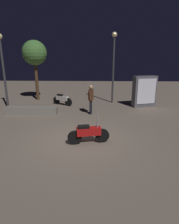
{
  "coord_description": "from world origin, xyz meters",
  "views": [
    {
      "loc": [
        0.69,
        -7.04,
        3.28
      ],
      "look_at": [
        0.43,
        0.71,
        1.0
      ],
      "focal_mm": 29.84,
      "sensor_mm": 36.0,
      "label": 1
    }
  ],
  "objects": [
    {
      "name": "tree_left_bg",
      "position": [
        -3.97,
        7.54,
        3.57
      ],
      "size": [
        1.84,
        1.84,
        4.54
      ],
      "color": "#4C331E",
      "rests_on": "ground_plane"
    },
    {
      "name": "planter_wall_low",
      "position": [
        -3.15,
        3.53,
        0.23
      ],
      "size": [
        3.07,
        0.5,
        0.45
      ],
      "color": "gray",
      "rests_on": "ground_plane"
    },
    {
      "name": "motorcycle_red_foreground",
      "position": [
        0.43,
        -0.29,
        0.44
      ],
      "size": [
        1.65,
        0.49,
        1.11
      ],
      "rotation": [
        0.0,
        0.0,
        0.21
      ],
      "color": "black",
      "rests_on": "ground_plane"
    },
    {
      "name": "person_rider_beside",
      "position": [
        0.41,
        3.7,
        1.06
      ],
      "size": [
        0.31,
        0.67,
        1.76
      ],
      "rotation": [
        0.0,
        0.0,
        2.94
      ],
      "color": "black",
      "rests_on": "ground_plane"
    },
    {
      "name": "streetlamp_near",
      "position": [
        -5.18,
        4.85,
        3.0
      ],
      "size": [
        0.36,
        0.36,
        4.68
      ],
      "color": "#38383D",
      "rests_on": "ground_plane"
    },
    {
      "name": "ground_plane",
      "position": [
        0.0,
        0.0,
        0.0
      ],
      "size": [
        40.0,
        40.0,
        0.0
      ],
      "primitive_type": "plane",
      "color": "#756656"
    },
    {
      "name": "kiosk_billboard",
      "position": [
        4.02,
        5.64,
        1.05
      ],
      "size": [
        1.68,
        0.94,
        2.1
      ],
      "rotation": [
        0.0,
        0.0,
        3.43
      ],
      "color": "#595960",
      "rests_on": "ground_plane"
    },
    {
      "name": "streetlamp_far",
      "position": [
        1.94,
        6.76,
        3.16
      ],
      "size": [
        0.36,
        0.36,
        4.97
      ],
      "color": "#38383D",
      "rests_on": "ground_plane"
    },
    {
      "name": "motorcycle_white_parked_left",
      "position": [
        -1.69,
        5.86,
        0.44
      ],
      "size": [
        1.49,
        0.92,
        1.11
      ],
      "rotation": [
        0.0,
        0.0,
        5.76
      ],
      "color": "black",
      "rests_on": "ground_plane"
    }
  ]
}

